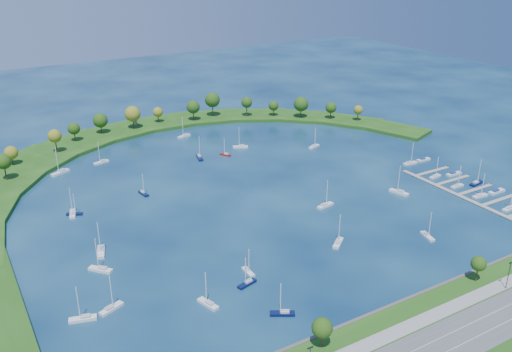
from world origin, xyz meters
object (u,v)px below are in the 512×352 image
moored_boat_16 (427,235)px  docked_boat_11 (423,160)px  moored_boat_15 (184,136)px  moored_boat_12 (200,157)px  docked_boat_8 (435,176)px  moored_boat_9 (73,213)px  docked_boat_2 (509,208)px  moored_boat_10 (399,192)px  moored_boat_6 (314,146)px  moored_boat_11 (101,269)px  moored_boat_4 (143,193)px  moored_boat_14 (74,213)px  moored_boat_0 (208,303)px  moored_boat_3 (240,146)px  moored_boat_20 (225,154)px  docked_boat_6 (457,185)px  docked_boat_9 (454,174)px  moored_boat_8 (325,205)px  moored_boat_19 (83,318)px  docked_boat_10 (410,163)px  moored_boat_18 (101,251)px  moored_boat_13 (60,172)px  docked_boat_5 (496,191)px  moored_boat_21 (247,283)px  moored_boat_7 (338,242)px  harbor_tower (135,121)px  moored_boat_5 (283,312)px  docked_boat_4 (480,195)px  moored_boat_2 (101,162)px  dock_system (480,197)px

moored_boat_16 → docked_boat_11: (61.67, 60.84, -0.27)m
moored_boat_15 → docked_boat_11: bearing=115.7°
moored_boat_12 → docked_boat_8: size_ratio=1.21×
moored_boat_9 → docked_boat_2: 189.03m
moored_boat_10 → moored_boat_16: (-20.10, -36.22, -0.07)m
moored_boat_6 → moored_boat_11: size_ratio=0.90×
moored_boat_4 → moored_boat_14: size_ratio=1.05×
moored_boat_0 → moored_boat_3: moored_boat_3 is taller
moored_boat_14 → docked_boat_11: (176.78, -30.22, -0.24)m
moored_boat_20 → docked_boat_6: size_ratio=0.89×
moored_boat_6 → docked_boat_9: 77.75m
moored_boat_3 → moored_boat_8: 86.18m
moored_boat_11 → moored_boat_19: (-12.56, -24.71, -0.02)m
moored_boat_9 → docked_boat_10: 170.26m
docked_boat_11 → moored_boat_18: bearing=-176.0°
moored_boat_13 → docked_boat_11: 189.46m
moored_boat_8 → moored_boat_13: 134.86m
docked_boat_5 → docked_boat_10: 47.65m
moored_boat_4 → docked_boat_6: 148.41m
moored_boat_3 → moored_boat_19: 162.34m
moored_boat_19 → moored_boat_21: size_ratio=1.13×
moored_boat_11 → docked_boat_9: (177.73, -2.76, -0.28)m
moored_boat_7 → moored_boat_16: moored_boat_7 is taller
moored_boat_3 → moored_boat_21: size_ratio=1.14×
moored_boat_12 → moored_boat_9: bearing=-51.5°
moored_boat_16 → docked_boat_6: size_ratio=1.05×
moored_boat_16 → moored_boat_14: bearing=-112.9°
moored_boat_8 → docked_boat_8: 67.33m
moored_boat_15 → moored_boat_16: 165.81m
moored_boat_3 → docked_boat_2: (62.07, -129.31, -0.03)m
moored_boat_4 → moored_boat_20: bearing=106.7°
harbor_tower → docked_boat_10: 169.36m
moored_boat_18 → docked_boat_5: bearing=94.3°
moored_boat_5 → docked_boat_4: bearing=-137.4°
docked_boat_4 → docked_boat_6: size_ratio=1.09×
moored_boat_2 → moored_boat_8: size_ratio=0.96×
moored_boat_12 → moored_boat_11: bearing=-28.5°
dock_system → moored_boat_10: 36.46m
moored_boat_21 → docked_boat_9: moored_boat_21 is taller
moored_boat_3 → moored_boat_10: size_ratio=0.91×
docked_boat_9 → moored_boat_0: bearing=-164.7°
harbor_tower → moored_boat_6: (75.26, -87.23, -3.37)m
moored_boat_14 → docked_boat_11: bearing=17.6°
moored_boat_9 → docked_boat_6: size_ratio=1.15×
dock_system → docked_boat_5: bearing=-1.9°
moored_boat_21 → moored_boat_8: bearing=-164.1°
moored_boat_14 → moored_boat_21: moored_boat_21 is taller
moored_boat_11 → moored_boat_16: bearing=-150.9°
moored_boat_10 → docked_boat_10: (31.61, 24.49, -0.06)m
moored_boat_2 → moored_boat_15: bearing=-175.7°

